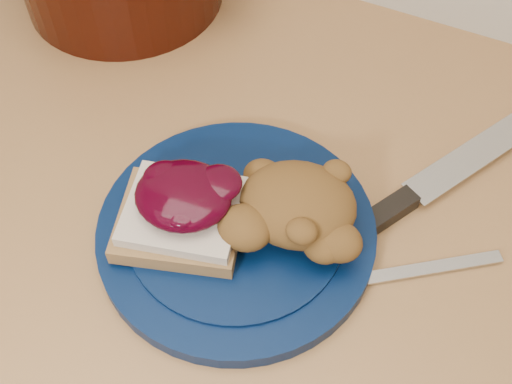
% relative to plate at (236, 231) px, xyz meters
% --- Properties ---
extents(base_cabinet, '(4.00, 0.60, 0.86)m').
position_rel_plate_xyz_m(base_cabinet, '(-0.06, 0.07, -0.48)').
color(base_cabinet, beige).
rests_on(base_cabinet, floor).
extents(plate, '(0.30, 0.30, 0.02)m').
position_rel_plate_xyz_m(plate, '(0.00, 0.00, 0.00)').
color(plate, '#041539').
rests_on(plate, wood_countertop).
extents(sandwich, '(0.13, 0.12, 0.05)m').
position_rel_plate_xyz_m(sandwich, '(-0.04, -0.02, 0.04)').
color(sandwich, olive).
rests_on(sandwich, plate).
extents(stuffing_mound, '(0.12, 0.11, 0.05)m').
position_rel_plate_xyz_m(stuffing_mound, '(0.05, 0.03, 0.04)').
color(stuffing_mound, brown).
rests_on(stuffing_mound, plate).
extents(chef_knife, '(0.16, 0.26, 0.02)m').
position_rel_plate_xyz_m(chef_knife, '(0.12, 0.09, 0.00)').
color(chef_knife, black).
rests_on(chef_knife, wood_countertop).
extents(butter_knife, '(0.13, 0.10, 0.00)m').
position_rel_plate_xyz_m(butter_knife, '(0.16, 0.04, -0.01)').
color(butter_knife, silver).
rests_on(butter_knife, wood_countertop).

